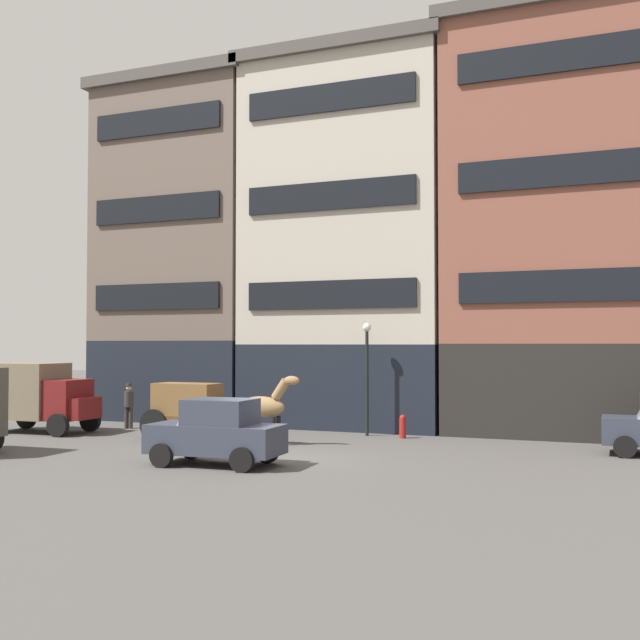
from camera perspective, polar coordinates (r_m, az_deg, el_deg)
ground_plane at (r=22.64m, az=-3.60°, el=-10.28°), size 120.00×120.00×0.00m
building_far_left at (r=35.83m, az=-9.61°, el=5.13°), size 7.80×5.69×15.20m
building_center_left at (r=32.39m, az=2.42°, el=5.94°), size 8.71×5.69×15.31m
building_center_right at (r=30.59m, az=18.68°, el=6.93°), size 10.08×5.69×15.77m
cargo_wagon at (r=27.45m, az=-9.69°, el=-6.36°), size 2.94×1.57×1.98m
draft_horse at (r=26.00m, az=-4.14°, el=-6.36°), size 2.35×0.64×2.30m
delivery_truck_near at (r=31.30m, az=-20.07°, el=-5.20°), size 4.43×2.31×2.62m
sedan_light at (r=21.72m, az=-7.64°, el=-8.20°), size 3.78×2.01×1.83m
pedestrian_officer at (r=31.75m, az=-13.92°, el=-6.00°), size 0.46×0.46×1.79m
streetlamp_curbside at (r=28.35m, az=3.48°, el=-3.15°), size 0.32×0.32×4.12m
fire_hydrant_curbside at (r=27.85m, az=6.12°, el=-7.79°), size 0.24×0.24×0.83m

